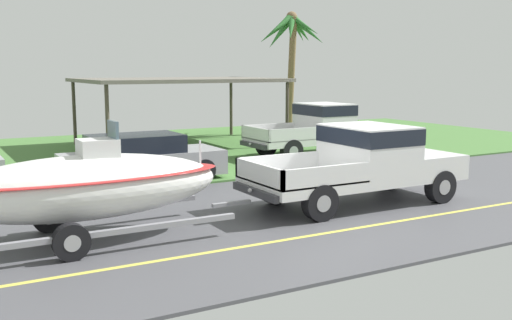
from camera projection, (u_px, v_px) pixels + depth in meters
name	position (u px, v px, depth m)	size (l,w,h in m)	color
ground	(179.00, 161.00, 21.17)	(36.00, 22.00, 0.11)	#4C4C51
pickup_truck_towing	(367.00, 160.00, 14.49)	(5.65, 2.12, 1.88)	silver
boat_on_trailer	(84.00, 187.00, 11.20)	(6.42, 2.27, 2.26)	gray
parked_pickup_background	(323.00, 127.00, 22.32)	(5.44, 2.01, 1.94)	silver
parked_sedan_near	(141.00, 159.00, 17.08)	(4.53, 1.81, 1.38)	#99999E
carport_awning	(179.00, 81.00, 24.55)	(7.87, 5.51, 2.82)	#4C4238
palm_tree_near_left	(290.00, 37.00, 28.73)	(2.83, 3.56, 5.90)	brown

